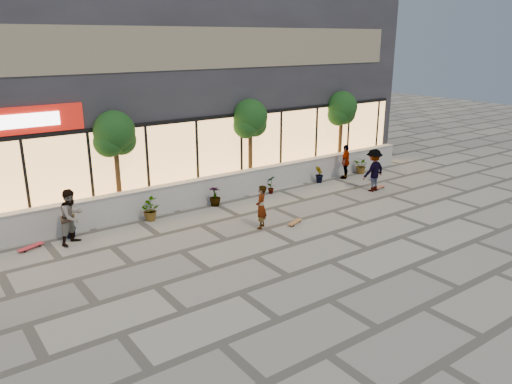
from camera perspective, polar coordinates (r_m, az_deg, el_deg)
ground at (r=15.20m, az=8.52°, el=-7.85°), size 80.00×80.00×0.00m
planter_wall at (r=20.24m, az=-5.29°, el=0.30°), size 22.00×0.42×1.04m
retail_building at (r=24.36m, az=-12.30°, el=11.79°), size 24.00×9.17×8.50m
shrub_b at (r=17.72m, az=-20.40°, el=-3.65°), size 0.57×0.57×0.81m
shrub_c at (r=18.57m, az=-12.12°, el=-1.99°), size 0.68×0.77×0.81m
shrub_d at (r=19.78m, az=-4.72°, el=-0.46°), size 0.64×0.64×0.81m
shrub_e at (r=21.29m, az=1.73°, el=0.88°), size 0.46×0.35×0.81m
shrub_f at (r=23.04m, az=7.27°, el=2.02°), size 0.55×0.57×0.81m
shrub_g at (r=24.99m, az=11.99°, el=2.98°), size 0.77×0.84×0.81m
tree_midwest at (r=18.83m, az=-15.85°, el=6.15°), size 1.60×1.50×3.92m
tree_mideast at (r=21.59m, az=-0.67°, el=8.14°), size 1.60×1.50×3.92m
tree_east at (r=25.13m, az=9.77°, el=9.19°), size 1.60×1.50×3.92m
skater_center at (r=17.31m, az=0.58°, el=-1.72°), size 0.67×0.65×1.55m
skater_left at (r=17.03m, az=-20.30°, el=-2.65°), size 1.12×1.05×1.83m
skater_right_near at (r=23.86m, az=10.20°, el=3.42°), size 1.01×0.85×1.62m
skater_right_far at (r=22.10m, az=13.29°, el=2.43°), size 1.23×0.75×1.85m
skateboard_center at (r=17.94m, az=4.48°, el=-3.44°), size 0.80×0.47×0.09m
skateboard_left at (r=17.35m, az=-24.34°, el=-5.72°), size 0.87×0.51×0.10m
skateboard_right_near at (r=22.69m, az=13.92°, el=0.53°), size 0.73×0.27×0.09m
skateboard_right_far at (r=24.19m, az=13.08°, el=1.63°), size 0.67×0.60×0.09m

